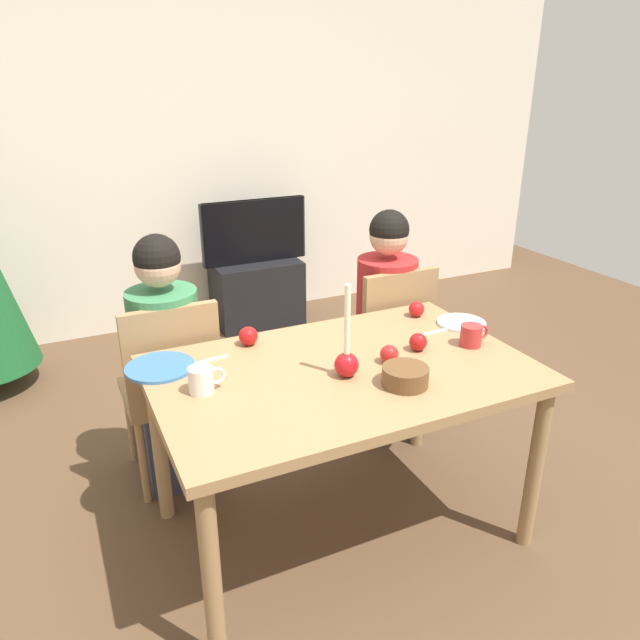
{
  "coord_description": "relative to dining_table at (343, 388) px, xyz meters",
  "views": [
    {
      "loc": [
        -0.93,
        -1.77,
        1.76
      ],
      "look_at": [
        0.0,
        0.2,
        0.87
      ],
      "focal_mm": 33.57,
      "sensor_mm": 36.0,
      "label": 1
    }
  ],
  "objects": [
    {
      "name": "fork_left",
      "position": [
        -0.45,
        0.27,
        0.09
      ],
      "size": [
        0.18,
        0.04,
        0.01
      ],
      "primitive_type": "cube",
      "rotation": [
        0.0,
        0.0,
        0.12
      ],
      "color": "silver",
      "rests_on": "dining_table"
    },
    {
      "name": "apple_near_candle",
      "position": [
        0.18,
        -0.03,
        0.12
      ],
      "size": [
        0.07,
        0.07,
        0.07
      ],
      "primitive_type": "sphere",
      "color": "red",
      "rests_on": "dining_table"
    },
    {
      "name": "chair_left",
      "position": [
        -0.53,
        0.61,
        -0.15
      ],
      "size": [
        0.4,
        0.4,
        0.9
      ],
      "color": "#99754C",
      "rests_on": "ground"
    },
    {
      "name": "back_wall",
      "position": [
        0.0,
        2.6,
        0.63
      ],
      "size": [
        6.4,
        0.1,
        2.6
      ],
      "primitive_type": "cube",
      "color": "beige",
      "rests_on": "ground"
    },
    {
      "name": "mug_left",
      "position": [
        -0.52,
        0.04,
        0.13
      ],
      "size": [
        0.13,
        0.09,
        0.09
      ],
      "color": "silver",
      "rests_on": "dining_table"
    },
    {
      "name": "apple_by_right_mug",
      "position": [
        0.54,
        0.32,
        0.12
      ],
      "size": [
        0.07,
        0.07,
        0.07
      ],
      "primitive_type": "sphere",
      "color": "red",
      "rests_on": "dining_table"
    },
    {
      "name": "apple_far_edge",
      "position": [
        0.34,
        0.01,
        0.12
      ],
      "size": [
        0.07,
        0.07,
        0.07
      ],
      "primitive_type": "sphere",
      "color": "#B01316",
      "rests_on": "dining_table"
    },
    {
      "name": "plate_left",
      "position": [
        -0.62,
        0.29,
        0.09
      ],
      "size": [
        0.26,
        0.26,
        0.01
      ],
      "primitive_type": "cylinder",
      "color": "teal",
      "rests_on": "dining_table"
    },
    {
      "name": "tv",
      "position": [
        0.46,
        2.3,
        0.04
      ],
      "size": [
        0.79,
        0.05,
        0.46
      ],
      "color": "black",
      "rests_on": "tv_stand"
    },
    {
      "name": "apple_by_left_plate",
      "position": [
        -0.25,
        0.35,
        0.12
      ],
      "size": [
        0.08,
        0.08,
        0.08
      ],
      "primitive_type": "sphere",
      "color": "red",
      "rests_on": "dining_table"
    },
    {
      "name": "chair_right",
      "position": [
        0.58,
        0.61,
        -0.15
      ],
      "size": [
        0.4,
        0.4,
        0.9
      ],
      "color": "#99754C",
      "rests_on": "ground"
    },
    {
      "name": "mug_right",
      "position": [
        0.56,
        -0.04,
        0.13
      ],
      "size": [
        0.13,
        0.09,
        0.09
      ],
      "color": "#B72D2D",
      "rests_on": "dining_table"
    },
    {
      "name": "ground_plane",
      "position": [
        0.0,
        0.0,
        -0.67
      ],
      "size": [
        7.68,
        7.68,
        0.0
      ],
      "primitive_type": "plane",
      "color": "brown"
    },
    {
      "name": "person_right_child",
      "position": [
        0.58,
        0.64,
        -0.1
      ],
      "size": [
        0.3,
        0.3,
        1.17
      ],
      "color": "#33384C",
      "rests_on": "ground"
    },
    {
      "name": "bowl_walnuts",
      "position": [
        0.14,
        -0.21,
        0.12
      ],
      "size": [
        0.17,
        0.17,
        0.07
      ],
      "primitive_type": "cylinder",
      "color": "brown",
      "rests_on": "dining_table"
    },
    {
      "name": "candle_centerpiece",
      "position": [
        -0.02,
        -0.06,
        0.15
      ],
      "size": [
        0.09,
        0.09,
        0.35
      ],
      "color": "red",
      "rests_on": "dining_table"
    },
    {
      "name": "plate_right",
      "position": [
        0.67,
        0.16,
        0.09
      ],
      "size": [
        0.21,
        0.21,
        0.01
      ],
      "primitive_type": "cylinder",
      "color": "silver",
      "rests_on": "dining_table"
    },
    {
      "name": "person_left_child",
      "position": [
        -0.53,
        0.64,
        -0.1
      ],
      "size": [
        0.3,
        0.3,
        1.17
      ],
      "color": "#33384C",
      "rests_on": "ground"
    },
    {
      "name": "dining_table",
      "position": [
        0.0,
        0.0,
        0.0
      ],
      "size": [
        1.4,
        0.9,
        0.75
      ],
      "color": "#99754C",
      "rests_on": "ground"
    },
    {
      "name": "tv_stand",
      "position": [
        0.46,
        2.3,
        -0.43
      ],
      "size": [
        0.64,
        0.4,
        0.48
      ],
      "primitive_type": "cube",
      "color": "black",
      "rests_on": "ground"
    },
    {
      "name": "fork_right",
      "position": [
        0.5,
        0.12,
        0.09
      ],
      "size": [
        0.18,
        0.02,
        0.01
      ],
      "primitive_type": "cube",
      "rotation": [
        0.0,
        0.0,
        0.04
      ],
      "color": "silver",
      "rests_on": "dining_table"
    }
  ]
}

